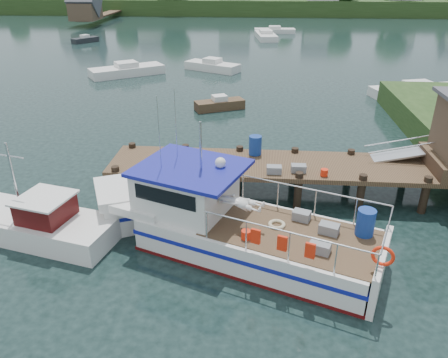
# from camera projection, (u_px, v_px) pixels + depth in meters

# --- Properties ---
(ground_plane) EXTENTS (160.00, 160.00, 0.00)m
(ground_plane) POSITION_uv_depth(u_px,v_px,m) (249.00, 191.00, 19.34)
(ground_plane) COLOR black
(far_shore) EXTENTS (140.00, 42.55, 9.22)m
(far_shore) POSITION_uv_depth(u_px,v_px,m) (260.00, 2.00, 92.12)
(far_shore) COLOR #2B441C
(far_shore) RESTS_ON ground
(dock) EXTENTS (16.60, 3.00, 4.78)m
(dock) POSITION_uv_depth(u_px,v_px,m) (409.00, 149.00, 17.90)
(dock) COLOR #4D3824
(dock) RESTS_ON ground
(lobster_boat) EXTENTS (10.88, 6.40, 5.37)m
(lobster_boat) POSITION_uv_depth(u_px,v_px,m) (222.00, 222.00, 15.21)
(lobster_boat) COLOR silver
(lobster_boat) RESTS_ON ground
(work_boat) EXTENTS (6.92, 3.43, 3.63)m
(work_boat) POSITION_uv_depth(u_px,v_px,m) (32.00, 222.00, 15.95)
(work_boat) COLOR silver
(work_boat) RESTS_ON ground
(moored_rowboat) EXTENTS (3.57, 2.47, 0.99)m
(moored_rowboat) POSITION_uv_depth(u_px,v_px,m) (220.00, 104.00, 30.19)
(moored_rowboat) COLOR #4D3824
(moored_rowboat) RESTS_ON ground
(moored_far) EXTENTS (6.01, 2.34, 1.00)m
(moored_far) POSITION_uv_depth(u_px,v_px,m) (275.00, 30.00, 64.17)
(moored_far) COLOR silver
(moored_far) RESTS_ON ground
(moored_a) EXTENTS (6.67, 5.54, 1.21)m
(moored_a) POSITION_uv_depth(u_px,v_px,m) (127.00, 70.00, 39.52)
(moored_a) COLOR silver
(moored_a) RESTS_ON ground
(moored_b) EXTENTS (5.52, 4.04, 1.17)m
(moored_b) POSITION_uv_depth(u_px,v_px,m) (212.00, 66.00, 41.28)
(moored_b) COLOR silver
(moored_b) RESTS_ON ground
(moored_c) EXTENTS (7.51, 4.31, 1.12)m
(moored_c) POSITION_uv_depth(u_px,v_px,m) (418.00, 91.00, 33.09)
(moored_c) COLOR silver
(moored_c) RESTS_ON ground
(moored_d) EXTENTS (3.21, 7.00, 1.15)m
(moored_d) POSITION_uv_depth(u_px,v_px,m) (266.00, 36.00, 59.15)
(moored_d) COLOR silver
(moored_d) RESTS_ON ground
(moored_e) EXTENTS (2.96, 3.53, 0.96)m
(moored_e) POSITION_uv_depth(u_px,v_px,m) (85.00, 40.00, 56.37)
(moored_e) COLOR black
(moored_e) RESTS_ON ground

